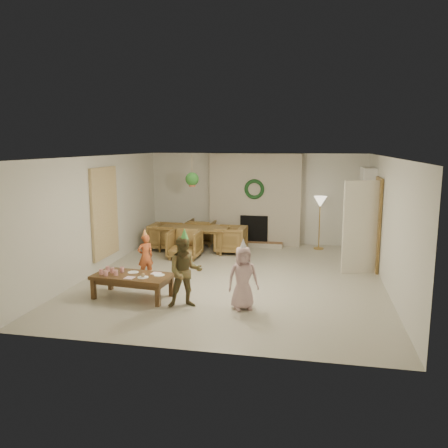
% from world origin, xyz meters
% --- Properties ---
extents(floor, '(7.00, 7.00, 0.00)m').
position_xyz_m(floor, '(0.00, 0.00, 0.00)').
color(floor, '#B7B29E').
rests_on(floor, ground).
extents(ceiling, '(7.00, 7.00, 0.00)m').
position_xyz_m(ceiling, '(0.00, 0.00, 2.50)').
color(ceiling, white).
rests_on(ceiling, wall_back).
extents(wall_back, '(7.00, 0.00, 7.00)m').
position_xyz_m(wall_back, '(0.00, 3.50, 1.25)').
color(wall_back, silver).
rests_on(wall_back, floor).
extents(wall_front, '(7.00, 0.00, 7.00)m').
position_xyz_m(wall_front, '(0.00, -3.50, 1.25)').
color(wall_front, silver).
rests_on(wall_front, floor).
extents(wall_left, '(0.00, 7.00, 7.00)m').
position_xyz_m(wall_left, '(-3.00, 0.00, 1.25)').
color(wall_left, silver).
rests_on(wall_left, floor).
extents(wall_right, '(0.00, 7.00, 7.00)m').
position_xyz_m(wall_right, '(3.00, 0.00, 1.25)').
color(wall_right, silver).
rests_on(wall_right, floor).
extents(fireplace_mass, '(2.50, 0.40, 2.50)m').
position_xyz_m(fireplace_mass, '(0.00, 3.30, 1.25)').
color(fireplace_mass, '#532E16').
rests_on(fireplace_mass, floor).
extents(fireplace_hearth, '(1.60, 0.30, 0.12)m').
position_xyz_m(fireplace_hearth, '(0.00, 2.95, 0.06)').
color(fireplace_hearth, brown).
rests_on(fireplace_hearth, floor).
extents(fireplace_firebox, '(0.75, 0.12, 0.75)m').
position_xyz_m(fireplace_firebox, '(0.00, 3.12, 0.45)').
color(fireplace_firebox, black).
rests_on(fireplace_firebox, floor).
extents(fireplace_wreath, '(0.54, 0.10, 0.54)m').
position_xyz_m(fireplace_wreath, '(0.00, 3.07, 1.55)').
color(fireplace_wreath, '#15381A').
rests_on(fireplace_wreath, fireplace_mass).
extents(floor_lamp_base, '(0.26, 0.26, 0.03)m').
position_xyz_m(floor_lamp_base, '(1.75, 3.00, 0.01)').
color(floor_lamp_base, gold).
rests_on(floor_lamp_base, floor).
extents(floor_lamp_post, '(0.03, 0.03, 1.26)m').
position_xyz_m(floor_lamp_post, '(1.75, 3.00, 0.66)').
color(floor_lamp_post, gold).
rests_on(floor_lamp_post, floor).
extents(floor_lamp_shade, '(0.34, 0.34, 0.28)m').
position_xyz_m(floor_lamp_shade, '(1.75, 3.00, 1.26)').
color(floor_lamp_shade, beige).
rests_on(floor_lamp_shade, floor_lamp_post).
extents(bookshelf_carcass, '(0.30, 1.00, 2.20)m').
position_xyz_m(bookshelf_carcass, '(2.84, 2.30, 1.10)').
color(bookshelf_carcass, white).
rests_on(bookshelf_carcass, floor).
extents(bookshelf_shelf_a, '(0.30, 0.92, 0.03)m').
position_xyz_m(bookshelf_shelf_a, '(2.82, 2.30, 0.45)').
color(bookshelf_shelf_a, white).
rests_on(bookshelf_shelf_a, bookshelf_carcass).
extents(bookshelf_shelf_b, '(0.30, 0.92, 0.03)m').
position_xyz_m(bookshelf_shelf_b, '(2.82, 2.30, 0.85)').
color(bookshelf_shelf_b, white).
rests_on(bookshelf_shelf_b, bookshelf_carcass).
extents(bookshelf_shelf_c, '(0.30, 0.92, 0.03)m').
position_xyz_m(bookshelf_shelf_c, '(2.82, 2.30, 1.25)').
color(bookshelf_shelf_c, white).
rests_on(bookshelf_shelf_c, bookshelf_carcass).
extents(bookshelf_shelf_d, '(0.30, 0.92, 0.03)m').
position_xyz_m(bookshelf_shelf_d, '(2.82, 2.30, 1.65)').
color(bookshelf_shelf_d, white).
rests_on(bookshelf_shelf_d, bookshelf_carcass).
extents(books_row_lower, '(0.20, 0.40, 0.24)m').
position_xyz_m(books_row_lower, '(2.80, 2.15, 0.59)').
color(books_row_lower, maroon).
rests_on(books_row_lower, bookshelf_shelf_a).
extents(books_row_mid, '(0.20, 0.44, 0.24)m').
position_xyz_m(books_row_mid, '(2.80, 2.35, 0.99)').
color(books_row_mid, '#265B8D').
rests_on(books_row_mid, bookshelf_shelf_b).
extents(books_row_upper, '(0.20, 0.36, 0.22)m').
position_xyz_m(books_row_upper, '(2.80, 2.20, 1.38)').
color(books_row_upper, '#9E9721').
rests_on(books_row_upper, bookshelf_shelf_c).
extents(door_frame, '(0.05, 0.86, 2.04)m').
position_xyz_m(door_frame, '(2.96, 1.20, 1.02)').
color(door_frame, olive).
rests_on(door_frame, floor).
extents(door_leaf, '(0.77, 0.32, 2.00)m').
position_xyz_m(door_leaf, '(2.58, 0.82, 1.00)').
color(door_leaf, beige).
rests_on(door_leaf, floor).
extents(curtain_panel, '(0.06, 1.20, 2.00)m').
position_xyz_m(curtain_panel, '(-2.96, 0.20, 1.25)').
color(curtain_panel, beige).
rests_on(curtain_panel, wall_left).
extents(dining_table, '(1.81, 1.04, 0.63)m').
position_xyz_m(dining_table, '(-1.44, 2.13, 0.31)').
color(dining_table, olive).
rests_on(dining_table, floor).
extents(dining_chair_near, '(0.76, 0.78, 0.69)m').
position_xyz_m(dining_chair_near, '(-1.47, 1.35, 0.35)').
color(dining_chair_near, olive).
rests_on(dining_chair_near, floor).
extents(dining_chair_far, '(0.76, 0.78, 0.69)m').
position_xyz_m(dining_chair_far, '(-1.42, 2.92, 0.35)').
color(dining_chair_far, olive).
rests_on(dining_chair_far, floor).
extents(dining_chair_left, '(0.78, 0.76, 0.69)m').
position_xyz_m(dining_chair_left, '(-2.23, 2.15, 0.35)').
color(dining_chair_left, olive).
rests_on(dining_chair_left, floor).
extents(dining_chair_right, '(0.78, 0.76, 0.69)m').
position_xyz_m(dining_chair_right, '(-0.46, 2.11, 0.35)').
color(dining_chair_right, olive).
rests_on(dining_chair_right, floor).
extents(hanging_plant_cord, '(0.01, 0.01, 0.70)m').
position_xyz_m(hanging_plant_cord, '(-1.30, 1.50, 2.15)').
color(hanging_plant_cord, tan).
rests_on(hanging_plant_cord, ceiling).
extents(hanging_plant_pot, '(0.16, 0.16, 0.12)m').
position_xyz_m(hanging_plant_pot, '(-1.30, 1.50, 1.80)').
color(hanging_plant_pot, '#9B4E32').
rests_on(hanging_plant_pot, hanging_plant_cord).
extents(hanging_plant_foliage, '(0.32, 0.32, 0.32)m').
position_xyz_m(hanging_plant_foliage, '(-1.30, 1.50, 1.92)').
color(hanging_plant_foliage, '#1E541C').
rests_on(hanging_plant_foliage, hanging_plant_pot).
extents(coffee_table_top, '(1.46, 0.84, 0.06)m').
position_xyz_m(coffee_table_top, '(-1.58, -1.62, 0.40)').
color(coffee_table_top, '#55381C').
rests_on(coffee_table_top, floor).
extents(coffee_table_apron, '(1.34, 0.73, 0.09)m').
position_xyz_m(coffee_table_apron, '(-1.58, -1.62, 0.32)').
color(coffee_table_apron, '#55381C').
rests_on(coffee_table_apron, floor).
extents(coffee_leg_fl, '(0.08, 0.08, 0.37)m').
position_xyz_m(coffee_leg_fl, '(-2.24, -1.84, 0.18)').
color(coffee_leg_fl, '#55381C').
rests_on(coffee_leg_fl, floor).
extents(coffee_leg_fr, '(0.08, 0.08, 0.37)m').
position_xyz_m(coffee_leg_fr, '(-0.98, -1.98, 0.18)').
color(coffee_leg_fr, '#55381C').
rests_on(coffee_leg_fr, floor).
extents(coffee_leg_bl, '(0.08, 0.08, 0.37)m').
position_xyz_m(coffee_leg_bl, '(-2.18, -1.27, 0.18)').
color(coffee_leg_bl, '#55381C').
rests_on(coffee_leg_bl, floor).
extents(coffee_leg_br, '(0.08, 0.08, 0.37)m').
position_xyz_m(coffee_leg_br, '(-0.92, -1.41, 0.18)').
color(coffee_leg_br, '#55381C').
rests_on(coffee_leg_br, floor).
extents(cup_a, '(0.08, 0.08, 0.10)m').
position_xyz_m(cup_a, '(-2.13, -1.73, 0.48)').
color(cup_a, white).
rests_on(cup_a, coffee_table_top).
extents(cup_b, '(0.08, 0.08, 0.10)m').
position_xyz_m(cup_b, '(-2.11, -1.51, 0.48)').
color(cup_b, white).
rests_on(cup_b, coffee_table_top).
extents(cup_c, '(0.08, 0.08, 0.10)m').
position_xyz_m(cup_c, '(-2.01, -1.79, 0.48)').
color(cup_c, white).
rests_on(cup_c, coffee_table_top).
extents(cup_d, '(0.08, 0.08, 0.10)m').
position_xyz_m(cup_d, '(-1.99, -1.58, 0.48)').
color(cup_d, white).
rests_on(cup_d, coffee_table_top).
extents(cup_e, '(0.08, 0.08, 0.10)m').
position_xyz_m(cup_e, '(-1.85, -1.72, 0.48)').
color(cup_e, white).
rests_on(cup_e, coffee_table_top).
extents(cup_f, '(0.08, 0.08, 0.10)m').
position_xyz_m(cup_f, '(-1.83, -1.51, 0.48)').
color(cup_f, white).
rests_on(cup_f, coffee_table_top).
extents(plate_a, '(0.21, 0.21, 0.01)m').
position_xyz_m(plate_a, '(-1.62, -1.49, 0.43)').
color(plate_a, white).
rests_on(plate_a, coffee_table_top).
extents(plate_b, '(0.21, 0.21, 0.01)m').
position_xyz_m(plate_b, '(-1.33, -1.76, 0.43)').
color(plate_b, white).
rests_on(plate_b, coffee_table_top).
extents(plate_c, '(0.21, 0.21, 0.01)m').
position_xyz_m(plate_c, '(-1.09, -1.57, 0.43)').
color(plate_c, white).
rests_on(plate_c, coffee_table_top).
extents(food_scoop, '(0.08, 0.08, 0.08)m').
position_xyz_m(food_scoop, '(-1.33, -1.76, 0.48)').
color(food_scoop, tan).
rests_on(food_scoop, plate_b).
extents(napkin_left, '(0.18, 0.18, 0.01)m').
position_xyz_m(napkin_left, '(-1.55, -1.82, 0.43)').
color(napkin_left, '#FFBBD5').
rests_on(napkin_left, coffee_table_top).
extents(napkin_right, '(0.18, 0.18, 0.01)m').
position_xyz_m(napkin_right, '(-1.19, -1.47, 0.43)').
color(napkin_right, '#FFBBD5').
rests_on(napkin_right, coffee_table_top).
extents(child_red, '(0.40, 0.39, 0.93)m').
position_xyz_m(child_red, '(-1.79, -0.43, 0.46)').
color(child_red, '#BF5429').
rests_on(child_red, floor).
extents(party_hat_red, '(0.17, 0.17, 0.18)m').
position_xyz_m(party_hat_red, '(-1.79, -0.43, 0.97)').
color(party_hat_red, '#DCCE49').
rests_on(party_hat_red, child_red).
extents(child_plaid, '(0.72, 0.64, 1.23)m').
position_xyz_m(child_plaid, '(-0.52, -1.89, 0.61)').
color(child_plaid, brown).
rests_on(child_plaid, floor).
extents(party_hat_plaid, '(0.15, 0.15, 0.20)m').
position_xyz_m(party_hat_plaid, '(-0.52, -1.89, 1.27)').
color(party_hat_plaid, '#4DB14B').
rests_on(party_hat_plaid, child_plaid).
extents(child_pink, '(0.62, 0.53, 1.08)m').
position_xyz_m(child_pink, '(0.46, -1.79, 0.54)').
color(child_pink, '#CDA4A6').
rests_on(child_pink, floor).
extents(party_hat_pink, '(0.17, 0.17, 0.19)m').
position_xyz_m(party_hat_pink, '(0.46, -1.79, 1.12)').
color(party_hat_pink, silver).
rests_on(party_hat_pink, child_pink).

